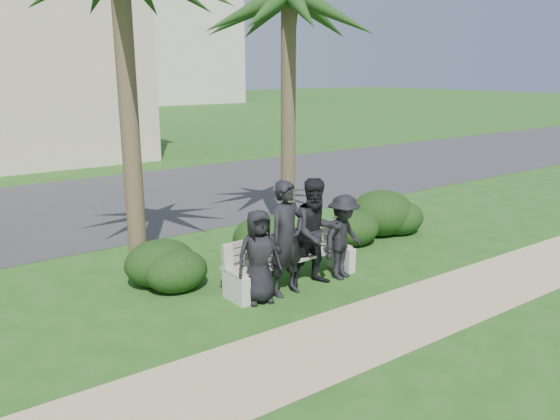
# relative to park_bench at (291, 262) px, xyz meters

# --- Properties ---
(ground) EXTENTS (160.00, 160.00, 0.00)m
(ground) POSITION_rel_park_bench_xyz_m (0.55, -0.26, -0.40)
(ground) COLOR #1F4E16
(ground) RESTS_ON ground
(footpath) EXTENTS (30.00, 1.60, 0.01)m
(footpath) POSITION_rel_park_bench_xyz_m (0.55, -2.06, -0.40)
(footpath) COLOR tan
(footpath) RESTS_ON ground
(asphalt_street) EXTENTS (160.00, 8.00, 0.01)m
(asphalt_street) POSITION_rel_park_bench_xyz_m (0.55, 7.74, -0.40)
(asphalt_street) COLOR #2D2D30
(asphalt_street) RESTS_ON ground
(stucco_bldg_right) EXTENTS (8.40, 8.40, 7.30)m
(stucco_bldg_right) POSITION_rel_park_bench_xyz_m (-0.45, 17.74, 3.27)
(stucco_bldg_right) COLOR #C7B295
(stucco_bldg_right) RESTS_ON ground
(park_bench) EXTENTS (2.55, 0.69, 0.88)m
(park_bench) POSITION_rel_park_bench_xyz_m (0.00, 0.00, 0.00)
(park_bench) COLOR gray
(park_bench) RESTS_ON ground
(man_a) EXTENTS (0.83, 0.63, 1.52)m
(man_a) POSITION_rel_park_bench_xyz_m (-0.87, -0.31, 0.36)
(man_a) COLOR black
(man_a) RESTS_ON ground
(man_b) EXTENTS (0.75, 0.54, 1.92)m
(man_b) POSITION_rel_park_bench_xyz_m (-0.32, -0.31, 0.56)
(man_b) COLOR black
(man_b) RESTS_ON ground
(man_c) EXTENTS (1.05, 0.89, 1.88)m
(man_c) POSITION_rel_park_bench_xyz_m (0.33, -0.27, 0.54)
(man_c) COLOR black
(man_c) RESTS_ON ground
(man_d) EXTENTS (1.09, 0.79, 1.53)m
(man_d) POSITION_rel_park_bench_xyz_m (0.90, -0.32, 0.37)
(man_d) COLOR black
(man_d) RESTS_ON ground
(hedge_a) EXTENTS (1.09, 0.90, 0.71)m
(hedge_a) POSITION_rel_park_bench_xyz_m (-1.75, 0.90, -0.04)
(hedge_a) COLOR black
(hedge_a) RESTS_ON ground
(hedge_b) EXTENTS (1.25, 1.03, 0.81)m
(hedge_b) POSITION_rel_park_bench_xyz_m (-1.86, 1.31, 0.01)
(hedge_b) COLOR black
(hedge_b) RESTS_ON ground
(hedge_c) EXTENTS (1.16, 0.96, 0.76)m
(hedge_c) POSITION_rel_park_bench_xyz_m (0.25, 1.26, -0.02)
(hedge_c) COLOR black
(hedge_c) RESTS_ON ground
(hedge_d) EXTENTS (1.37, 1.13, 0.89)m
(hedge_d) POSITION_rel_park_bench_xyz_m (0.41, 1.39, 0.05)
(hedge_d) COLOR black
(hedge_d) RESTS_ON ground
(hedge_e) EXTENTS (1.17, 0.97, 0.76)m
(hedge_e) POSITION_rel_park_bench_xyz_m (2.39, 1.00, -0.02)
(hedge_e) COLOR black
(hedge_e) RESTS_ON ground
(hedge_f) EXTENTS (1.58, 1.30, 1.03)m
(hedge_f) POSITION_rel_park_bench_xyz_m (3.45, 1.23, 0.12)
(hedge_f) COLOR black
(hedge_f) RESTS_ON ground
(hedge_extra) EXTENTS (1.17, 0.97, 0.76)m
(hedge_extra) POSITION_rel_park_bench_xyz_m (3.82, 1.00, -0.02)
(hedge_extra) COLOR black
(hedge_extra) RESTS_ON ground
(palm_right) EXTENTS (3.00, 3.00, 5.99)m
(palm_right) POSITION_rel_park_bench_xyz_m (1.67, 2.38, 4.62)
(palm_right) COLOR brown
(palm_right) RESTS_ON ground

